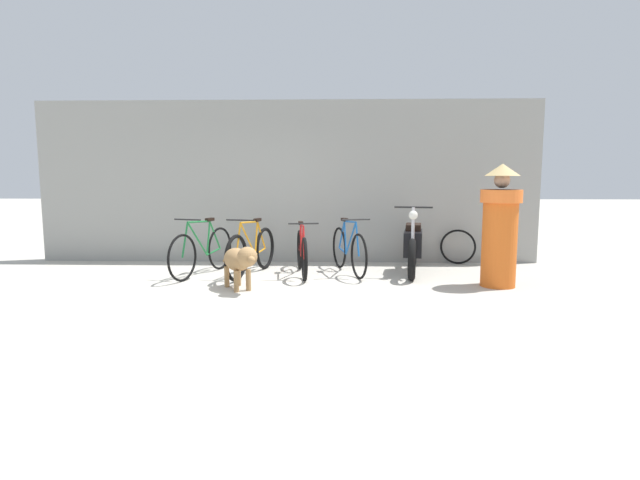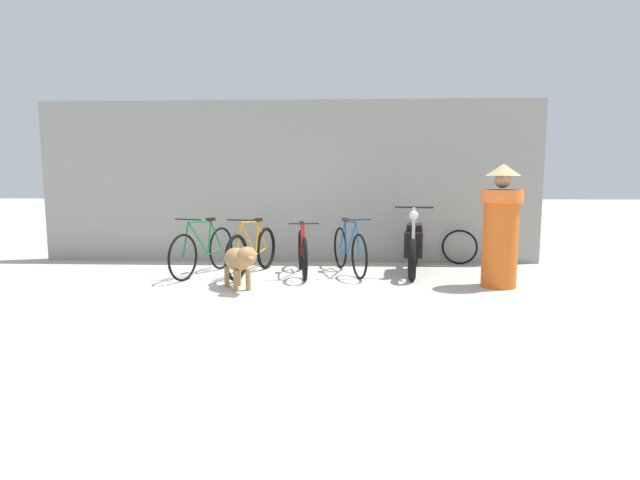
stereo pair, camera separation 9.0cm
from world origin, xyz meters
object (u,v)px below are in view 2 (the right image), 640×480
(bicycle_1, at_px, (252,251))
(bicycle_3, at_px, (349,250))
(stray_dog, at_px, (239,260))
(spare_tire_left, at_px, (460,247))
(bicycle_0, at_px, (203,251))
(person_in_robes, at_px, (501,225))
(motorcycle, at_px, (414,246))
(bicycle_2, at_px, (302,253))

(bicycle_1, xyz_separation_m, bicycle_3, (1.54, 0.19, 0.01))
(stray_dog, bearing_deg, spare_tire_left, 89.49)
(bicycle_0, bearing_deg, stray_dog, 55.02)
(bicycle_3, distance_m, person_in_robes, 2.35)
(spare_tire_left, bearing_deg, bicycle_3, -155.45)
(stray_dog, bearing_deg, person_in_robes, 63.15)
(bicycle_0, bearing_deg, motorcycle, 112.77)
(bicycle_1, distance_m, bicycle_3, 1.55)
(bicycle_3, height_order, person_in_robes, person_in_robes)
(bicycle_0, height_order, stray_dog, bicycle_0)
(motorcycle, bearing_deg, person_in_robes, 57.32)
(bicycle_1, distance_m, bicycle_2, 0.80)
(stray_dog, bearing_deg, bicycle_3, 97.62)
(bicycle_0, distance_m, spare_tire_left, 4.44)
(person_in_robes, bearing_deg, stray_dog, -25.24)
(bicycle_2, distance_m, stray_dog, 1.38)
(motorcycle, bearing_deg, bicycle_2, -73.96)
(bicycle_3, bearing_deg, bicycle_0, -101.28)
(spare_tire_left, bearing_deg, person_in_robes, -86.06)
(stray_dog, xyz_separation_m, spare_tire_left, (3.50, 2.19, -0.11))
(bicycle_0, xyz_separation_m, bicycle_3, (2.32, 0.23, -0.01))
(bicycle_1, xyz_separation_m, person_in_robes, (3.64, -0.74, 0.50))
(bicycle_1, bearing_deg, bicycle_2, 108.03)
(motorcycle, relative_size, spare_tire_left, 3.03)
(bicycle_0, height_order, spare_tire_left, bicycle_0)
(spare_tire_left, bearing_deg, motorcycle, -137.50)
(stray_dog, bearing_deg, motorcycle, 84.91)
(person_in_robes, bearing_deg, bicycle_2, -46.19)
(bicycle_2, relative_size, spare_tire_left, 2.69)
(bicycle_0, distance_m, motorcycle, 3.37)
(motorcycle, distance_m, spare_tire_left, 1.27)
(motorcycle, height_order, stray_dog, motorcycle)
(bicycle_2, relative_size, motorcycle, 0.89)
(bicycle_1, height_order, person_in_robes, person_in_robes)
(bicycle_2, xyz_separation_m, motorcycle, (1.79, 0.19, 0.09))
(bicycle_2, relative_size, person_in_robes, 0.97)
(bicycle_0, distance_m, person_in_robes, 4.50)
(person_in_robes, xyz_separation_m, spare_tire_left, (-0.13, 1.83, -0.56))
(motorcycle, bearing_deg, stray_dog, -52.73)
(bicycle_3, distance_m, motorcycle, 1.05)
(motorcycle, relative_size, person_in_robes, 1.09)
(bicycle_0, distance_m, bicycle_3, 2.33)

